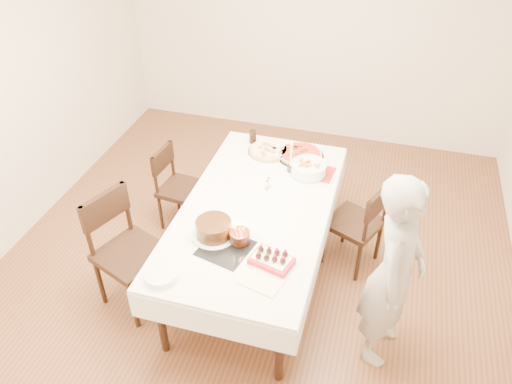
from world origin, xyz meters
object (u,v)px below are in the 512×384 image
(person, at_px, (394,274))
(strawberry_box, at_px, (272,260))
(pasta_bowl, at_px, (309,168))
(birthday_cake, at_px, (240,233))
(pizza_pepperoni, at_px, (300,154))
(layer_cake, at_px, (214,229))
(chair_right_savory, at_px, (354,223))
(cola_glass, at_px, (253,137))
(dining_table, at_px, (256,242))
(taper_candle, at_px, (291,157))
(pizza_white, at_px, (269,150))
(chair_left_dessert, at_px, (131,255))
(chair_left_savory, at_px, (182,189))

(person, height_order, strawberry_box, person)
(pasta_bowl, distance_m, birthday_cake, 1.04)
(pizza_pepperoni, distance_m, layer_cake, 1.29)
(chair_right_savory, xyz_separation_m, strawberry_box, (-0.49, -0.96, 0.35))
(cola_glass, bearing_deg, strawberry_box, -68.95)
(dining_table, xyz_separation_m, pizza_pepperoni, (0.18, 0.82, 0.40))
(layer_cake, bearing_deg, strawberry_box, -18.52)
(taper_candle, xyz_separation_m, cola_glass, (-0.45, 0.36, -0.09))
(pizza_white, xyz_separation_m, cola_glass, (-0.19, 0.12, 0.04))
(chair_left_dessert, distance_m, pizza_white, 1.57)
(pizza_white, relative_size, layer_cake, 1.19)
(chair_left_dessert, relative_size, strawberry_box, 3.53)
(layer_cake, bearing_deg, pizza_pepperoni, 72.43)
(chair_left_savory, bearing_deg, dining_table, 156.97)
(person, bearing_deg, taper_candle, 52.01)
(chair_left_savory, xyz_separation_m, birthday_cake, (0.87, -0.90, 0.43))
(dining_table, bearing_deg, strawberry_box, -64.03)
(chair_left_dessert, height_order, cola_glass, chair_left_dessert)
(strawberry_box, bearing_deg, taper_candle, 96.44)
(dining_table, height_order, layer_cake, layer_cake)
(layer_cake, bearing_deg, person, -2.33)
(cola_glass, relative_size, layer_cake, 0.37)
(chair_left_savory, xyz_separation_m, person, (1.96, -0.93, 0.37))
(taper_candle, distance_m, cola_glass, 0.58)
(dining_table, xyz_separation_m, taper_candle, (0.15, 0.57, 0.52))
(pizza_pepperoni, xyz_separation_m, cola_glass, (-0.48, 0.11, 0.04))
(pasta_bowl, distance_m, taper_candle, 0.18)
(layer_cake, distance_m, strawberry_box, 0.51)
(chair_right_savory, relative_size, pizza_pepperoni, 2.05)
(pasta_bowl, bearing_deg, birthday_cake, -107.20)
(chair_left_savory, relative_size, layer_cake, 2.43)
(pizza_pepperoni, bearing_deg, chair_right_savory, -36.06)
(chair_right_savory, xyz_separation_m, birthday_cake, (-0.76, -0.82, 0.40))
(chair_right_savory, height_order, person, person)
(pasta_bowl, xyz_separation_m, taper_candle, (-0.16, -0.00, 0.09))
(cola_glass, bearing_deg, pasta_bowl, -30.66)
(chair_left_savory, height_order, pizza_pepperoni, chair_left_savory)
(chair_right_savory, relative_size, chair_left_savory, 1.07)
(pizza_white, distance_m, pizza_pepperoni, 0.29)
(pasta_bowl, relative_size, cola_glass, 2.40)
(pizza_white, xyz_separation_m, strawberry_box, (0.38, -1.37, 0.01))
(dining_table, height_order, strawberry_box, strawberry_box)
(chair_left_dessert, distance_m, birthday_cake, 0.92)
(dining_table, distance_m, pasta_bowl, 0.78)
(person, relative_size, taper_candle, 5.20)
(pasta_bowl, relative_size, strawberry_box, 1.06)
(chair_left_savory, xyz_separation_m, taper_candle, (1.01, 0.09, 0.49))
(pizza_pepperoni, height_order, pasta_bowl, pasta_bowl)
(chair_left_dessert, bearing_deg, chair_right_savory, -128.59)
(pasta_bowl, bearing_deg, chair_left_dessert, -136.20)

